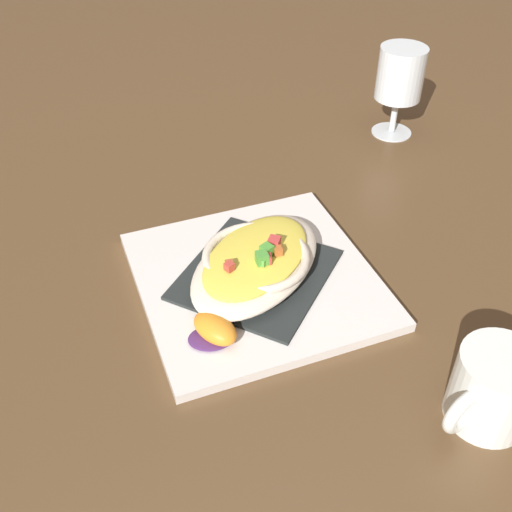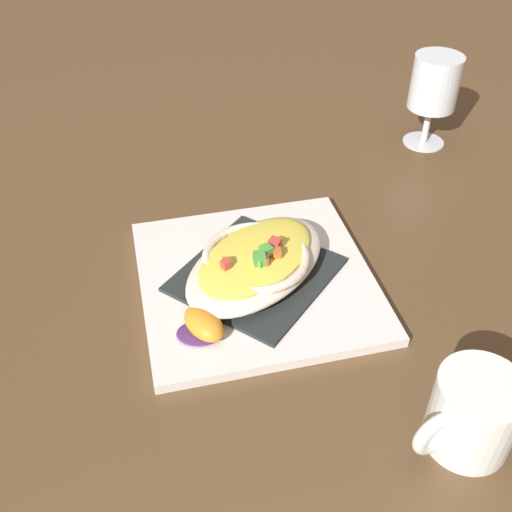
{
  "view_description": "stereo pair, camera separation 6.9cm",
  "coord_description": "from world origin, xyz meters",
  "px_view_note": "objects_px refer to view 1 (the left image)",
  "views": [
    {
      "loc": [
        -0.16,
        -0.5,
        0.49
      ],
      "look_at": [
        0.0,
        0.0,
        0.04
      ],
      "focal_mm": 42.6,
      "sensor_mm": 36.0,
      "label": 1
    },
    {
      "loc": [
        -0.09,
        -0.52,
        0.49
      ],
      "look_at": [
        0.0,
        0.0,
        0.04
      ],
      "focal_mm": 42.6,
      "sensor_mm": 36.0,
      "label": 2
    }
  ],
  "objects_px": {
    "coffee_mug": "(491,392)",
    "orange_garnish": "(214,330)",
    "stemmed_glass": "(400,78)",
    "gratin_dish": "(256,261)",
    "square_plate": "(256,280)"
  },
  "relations": [
    {
      "from": "square_plate",
      "to": "gratin_dish",
      "type": "height_order",
      "value": "gratin_dish"
    },
    {
      "from": "square_plate",
      "to": "orange_garnish",
      "type": "relative_size",
      "value": 4.16
    },
    {
      "from": "coffee_mug",
      "to": "orange_garnish",
      "type": "bearing_deg",
      "value": 143.56
    },
    {
      "from": "orange_garnish",
      "to": "coffee_mug",
      "type": "relative_size",
      "value": 0.61
    },
    {
      "from": "square_plate",
      "to": "stemmed_glass",
      "type": "relative_size",
      "value": 1.88
    },
    {
      "from": "stemmed_glass",
      "to": "square_plate",
      "type": "bearing_deg",
      "value": -139.1
    },
    {
      "from": "gratin_dish",
      "to": "stemmed_glass",
      "type": "bearing_deg",
      "value": 40.91
    },
    {
      "from": "gratin_dish",
      "to": "coffee_mug",
      "type": "relative_size",
      "value": 2.18
    },
    {
      "from": "orange_garnish",
      "to": "stemmed_glass",
      "type": "bearing_deg",
      "value": 42.31
    },
    {
      "from": "square_plate",
      "to": "orange_garnish",
      "type": "xyz_separation_m",
      "value": [
        -0.07,
        -0.08,
        0.02
      ]
    },
    {
      "from": "coffee_mug",
      "to": "stemmed_glass",
      "type": "relative_size",
      "value": 0.74
    },
    {
      "from": "coffee_mug",
      "to": "square_plate",
      "type": "bearing_deg",
      "value": 121.81
    },
    {
      "from": "orange_garnish",
      "to": "coffee_mug",
      "type": "bearing_deg",
      "value": -36.44
    },
    {
      "from": "square_plate",
      "to": "gratin_dish",
      "type": "distance_m",
      "value": 0.03
    },
    {
      "from": "gratin_dish",
      "to": "coffee_mug",
      "type": "distance_m",
      "value": 0.28
    }
  ]
}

